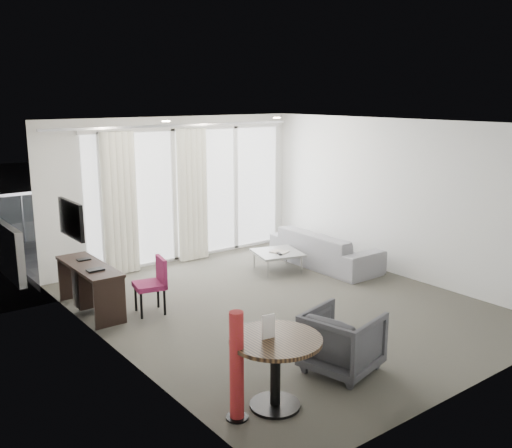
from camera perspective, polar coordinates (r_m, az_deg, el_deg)
floor at (r=8.31m, az=2.53°, el=-8.16°), size 5.00×6.00×0.00m
ceiling at (r=7.77m, az=2.72°, el=10.06°), size 5.00×6.00×0.00m
wall_left at (r=6.66m, az=-14.16°, el=-2.12°), size 0.00×6.00×2.60m
wall_right at (r=9.70m, az=14.05°, el=2.51°), size 0.00×6.00×2.60m
wall_front at (r=6.02m, az=21.27°, el=-4.19°), size 5.00×0.00×2.60m
window_panel at (r=10.53m, az=-6.58°, el=3.04°), size 4.00×0.02×2.38m
window_frame at (r=10.51m, az=-6.54°, el=3.03°), size 4.10×0.06×2.44m
curtain_left at (r=9.73m, az=-13.43°, el=1.97°), size 0.60×0.20×2.38m
curtain_right at (r=10.36m, az=-6.35°, el=2.89°), size 0.60×0.20×2.38m
curtain_track at (r=10.10m, az=-7.76°, el=9.74°), size 4.80×0.04×0.04m
downlight_a at (r=8.59m, az=-8.99°, el=10.12°), size 0.12×0.12×0.02m
downlight_b at (r=9.76m, az=2.09°, el=10.57°), size 0.12×0.12×0.02m
desk at (r=8.31m, az=-16.24°, el=-6.19°), size 0.45×1.44×0.67m
tv at (r=7.98m, az=-18.01°, el=0.46°), size 0.05×0.80×0.50m
desk_chair at (r=8.04m, az=-10.61°, el=-6.11°), size 0.50×0.48×0.79m
round_table at (r=5.67m, az=1.94°, el=-14.63°), size 1.12×1.12×0.72m
menu_card at (r=5.50m, az=1.24°, el=-11.32°), size 0.13×0.05×0.24m
red_lamp at (r=5.40m, az=-1.94°, el=-14.03°), size 0.24×0.24×1.06m
tub_armchair at (r=6.42m, az=8.61°, el=-11.51°), size 0.91×0.89×0.69m
coffee_table at (r=9.84m, az=2.16°, el=-3.74°), size 0.93×0.93×0.34m
remote at (r=9.64m, az=2.32°, el=-2.91°), size 0.09×0.16×0.02m
magazine at (r=9.76m, az=2.33°, el=-2.71°), size 0.29×0.33×0.02m
sofa at (r=10.18m, az=6.91°, el=-2.43°), size 0.83×2.12×0.62m
terrace_slab at (r=12.09m, az=-10.11°, el=-1.91°), size 5.60×3.00×0.12m
rattan_chair_a at (r=12.14m, az=-9.05°, el=0.32°), size 0.59×0.59×0.75m
rattan_chair_b at (r=12.63m, az=-0.78°, el=1.17°), size 0.71×0.71×0.84m
rattan_table at (r=12.47m, az=-8.07°, el=0.03°), size 0.57×0.57×0.48m
balustrade at (r=13.25m, az=-13.09°, el=1.73°), size 5.50×0.06×1.05m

